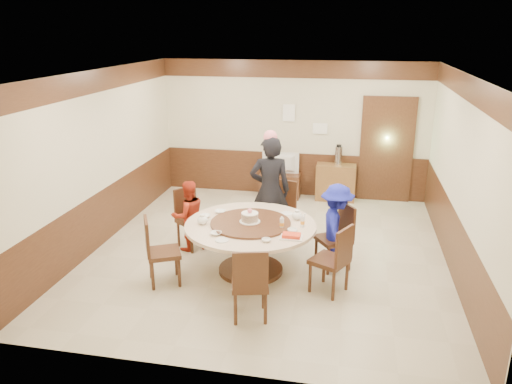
% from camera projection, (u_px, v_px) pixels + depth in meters
% --- Properties ---
extents(room, '(6.00, 6.04, 2.84)m').
position_uv_depth(room, '(270.00, 187.00, 7.67)').
color(room, beige).
rests_on(room, ground).
extents(banquet_table, '(1.88, 1.88, 0.78)m').
position_uv_depth(banquet_table, '(251.00, 238.00, 7.19)').
color(banquet_table, '#432515').
rests_on(banquet_table, ground).
extents(chair_0, '(0.61, 0.61, 0.97)m').
position_uv_depth(chair_0, '(334.00, 248.00, 7.39)').
color(chair_0, '#432515').
rests_on(chair_0, ground).
extents(chair_1, '(0.55, 0.55, 0.97)m').
position_uv_depth(chair_1, '(280.00, 220.00, 8.45)').
color(chair_1, '#432515').
rests_on(chair_1, ground).
extents(chair_2, '(0.62, 0.61, 0.97)m').
position_uv_depth(chair_2, '(193.00, 229.00, 8.10)').
color(chair_2, '#432515').
rests_on(chair_2, ground).
extents(chair_3, '(0.59, 0.59, 0.97)m').
position_uv_depth(chair_3, '(163.00, 263.00, 6.94)').
color(chair_3, '#432515').
rests_on(chair_3, ground).
extents(chair_4, '(0.53, 0.54, 0.97)m').
position_uv_depth(chair_4, '(250.00, 295.00, 6.09)').
color(chair_4, '#432515').
rests_on(chair_4, ground).
extents(chair_5, '(0.60, 0.59, 0.97)m').
position_uv_depth(chair_5, '(330.00, 271.00, 6.70)').
color(chair_5, '#432515').
rests_on(chair_5, ground).
extents(person_standing, '(0.74, 0.57, 1.81)m').
position_uv_depth(person_standing, '(270.00, 191.00, 8.07)').
color(person_standing, black).
rests_on(person_standing, ground).
extents(person_red, '(0.71, 0.69, 1.15)m').
position_uv_depth(person_red, '(188.00, 216.00, 7.92)').
color(person_red, '#AD2C17').
rests_on(person_red, ground).
extents(person_blue, '(0.62, 0.91, 1.30)m').
position_uv_depth(person_blue, '(336.00, 227.00, 7.26)').
color(person_blue, '#181F9D').
rests_on(person_blue, ground).
extents(birthday_cake, '(0.30, 0.30, 0.20)m').
position_uv_depth(birthday_cake, '(250.00, 217.00, 7.09)').
color(birthday_cake, white).
rests_on(birthday_cake, banquet_table).
extents(teapot_left, '(0.17, 0.15, 0.13)m').
position_uv_depth(teapot_left, '(202.00, 220.00, 7.09)').
color(teapot_left, white).
rests_on(teapot_left, banquet_table).
extents(teapot_right, '(0.17, 0.15, 0.13)m').
position_uv_depth(teapot_right, '(297.00, 216.00, 7.26)').
color(teapot_right, white).
rests_on(teapot_right, banquet_table).
extents(bowl_0, '(0.16, 0.16, 0.04)m').
position_uv_depth(bowl_0, '(220.00, 212.00, 7.53)').
color(bowl_0, white).
rests_on(bowl_0, banquet_table).
extents(bowl_1, '(0.12, 0.12, 0.04)m').
position_uv_depth(bowl_1, '(266.00, 240.00, 6.52)').
color(bowl_1, white).
rests_on(bowl_1, banquet_table).
extents(bowl_2, '(0.15, 0.15, 0.04)m').
position_uv_depth(bowl_2, '(216.00, 233.00, 6.74)').
color(bowl_2, white).
rests_on(bowl_2, banquet_table).
extents(bowl_3, '(0.14, 0.14, 0.04)m').
position_uv_depth(bowl_3, '(292.00, 230.00, 6.83)').
color(bowl_3, white).
rests_on(bowl_3, banquet_table).
extents(bowl_4, '(0.15, 0.15, 0.04)m').
position_uv_depth(bowl_4, '(205.00, 216.00, 7.36)').
color(bowl_4, white).
rests_on(bowl_4, banquet_table).
extents(saucer_near, '(0.18, 0.18, 0.01)m').
position_uv_depth(saucer_near, '(222.00, 240.00, 6.56)').
color(saucer_near, white).
rests_on(saucer_near, banquet_table).
extents(saucer_far, '(0.18, 0.18, 0.01)m').
position_uv_depth(saucer_far, '(287.00, 213.00, 7.50)').
color(saucer_far, white).
rests_on(saucer_far, banquet_table).
extents(shrimp_platter, '(0.30, 0.20, 0.06)m').
position_uv_depth(shrimp_platter, '(291.00, 236.00, 6.62)').
color(shrimp_platter, white).
rests_on(shrimp_platter, banquet_table).
extents(bottle_0, '(0.06, 0.06, 0.16)m').
position_uv_depth(bottle_0, '(282.00, 224.00, 6.91)').
color(bottle_0, silver).
rests_on(bottle_0, banquet_table).
extents(bottle_1, '(0.06, 0.06, 0.16)m').
position_uv_depth(bottle_1, '(303.00, 222.00, 6.98)').
color(bottle_1, silver).
rests_on(bottle_1, banquet_table).
extents(tv_stand, '(0.85, 0.45, 0.50)m').
position_uv_depth(tv_stand, '(280.00, 185.00, 10.52)').
color(tv_stand, '#432515').
rests_on(tv_stand, ground).
extents(television, '(0.77, 0.15, 0.44)m').
position_uv_depth(television, '(280.00, 164.00, 10.37)').
color(television, gray).
rests_on(television, tv_stand).
extents(side_cabinet, '(0.80, 0.40, 0.75)m').
position_uv_depth(side_cabinet, '(336.00, 182.00, 10.30)').
color(side_cabinet, brown).
rests_on(side_cabinet, ground).
extents(thermos, '(0.15, 0.15, 0.38)m').
position_uv_depth(thermos, '(338.00, 156.00, 10.11)').
color(thermos, silver).
rests_on(thermos, side_cabinet).
extents(notice_left, '(0.25, 0.00, 0.35)m').
position_uv_depth(notice_left, '(289.00, 113.00, 10.22)').
color(notice_left, white).
rests_on(notice_left, room).
extents(notice_right, '(0.30, 0.00, 0.22)m').
position_uv_depth(notice_right, '(320.00, 129.00, 10.19)').
color(notice_right, white).
rests_on(notice_right, room).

